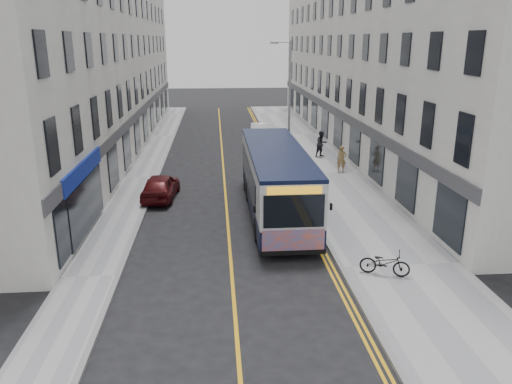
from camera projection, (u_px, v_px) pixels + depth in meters
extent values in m
plane|color=black|center=(231.00, 260.00, 19.03)|extent=(140.00, 140.00, 0.00)
cube|color=gray|center=(325.00, 174.00, 30.94)|extent=(4.50, 64.00, 0.12)
cube|color=gray|center=(141.00, 178.00, 30.05)|extent=(2.00, 64.00, 0.12)
cube|color=slate|center=(289.00, 174.00, 30.76)|extent=(0.18, 64.00, 0.13)
cube|color=slate|center=(158.00, 177.00, 30.13)|extent=(0.18, 64.00, 0.13)
cube|color=orange|center=(224.00, 177.00, 30.46)|extent=(0.12, 64.00, 0.01)
cube|color=orange|center=(282.00, 176.00, 30.74)|extent=(0.10, 64.00, 0.01)
cube|color=orange|center=(285.00, 176.00, 30.76)|extent=(0.10, 64.00, 0.01)
cube|color=white|center=(371.00, 60.00, 38.03)|extent=(6.00, 46.00, 13.00)
cube|color=white|center=(97.00, 61.00, 36.42)|extent=(6.00, 46.00, 13.00)
cylinder|color=#93969B|center=(289.00, 106.00, 31.53)|extent=(0.14, 0.14, 8.00)
cylinder|color=#93969B|center=(283.00, 42.00, 30.35)|extent=(1.00, 0.08, 0.08)
cube|color=#93969B|center=(274.00, 43.00, 30.32)|extent=(0.50, 0.18, 0.12)
cube|color=black|center=(276.00, 198.00, 23.79)|extent=(2.50, 11.00, 0.90)
cube|color=silver|center=(276.00, 171.00, 23.39)|extent=(2.50, 11.00, 1.80)
cube|color=black|center=(276.00, 150.00, 23.10)|extent=(2.52, 11.00, 0.16)
cube|color=black|center=(248.00, 172.00, 23.92)|extent=(0.04, 8.60, 1.15)
cube|color=black|center=(300.00, 171.00, 24.12)|extent=(0.04, 8.60, 1.15)
cube|color=black|center=(294.00, 211.00, 18.16)|extent=(2.25, 0.04, 1.25)
cube|color=#F55214|center=(293.00, 242.00, 18.51)|extent=(2.35, 0.04, 0.95)
cube|color=orange|center=(295.00, 191.00, 17.92)|extent=(2.00, 0.04, 0.28)
cylinder|color=black|center=(258.00, 230.00, 20.64)|extent=(0.28, 1.00, 1.00)
cylinder|color=black|center=(312.00, 228.00, 20.82)|extent=(0.28, 1.00, 1.00)
cylinder|color=black|center=(249.00, 191.00, 25.88)|extent=(0.28, 1.00, 1.00)
cylinder|color=black|center=(292.00, 190.00, 26.06)|extent=(0.28, 1.00, 1.00)
cylinder|color=black|center=(247.00, 182.00, 27.60)|extent=(0.28, 1.00, 1.00)
cylinder|color=black|center=(287.00, 181.00, 27.77)|extent=(0.28, 1.00, 1.00)
imported|color=black|center=(385.00, 263.00, 17.42)|extent=(1.83, 1.19, 0.91)
imported|color=olive|center=(342.00, 159.00, 30.93)|extent=(0.67, 0.52, 1.64)
imported|color=black|center=(322.00, 144.00, 34.94)|extent=(1.10, 1.01, 1.82)
imported|color=silver|center=(261.00, 133.00, 40.47)|extent=(1.96, 4.63, 1.49)
imported|color=#460B0E|center=(161.00, 186.00, 26.15)|extent=(1.94, 4.07, 1.34)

